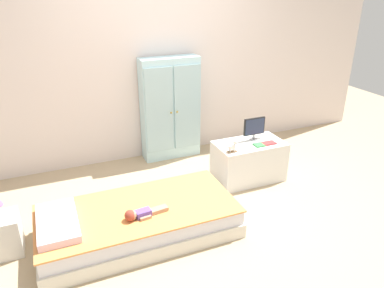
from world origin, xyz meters
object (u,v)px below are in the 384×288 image
Objects in this scene: tv_stand at (249,161)px; book_red at (269,143)px; doll at (138,214)px; wardrobe at (170,109)px; bed at (139,221)px; book_green at (259,145)px; tv_monitor at (254,127)px; rocking_horse_toy at (233,147)px; nightstand at (3,235)px.

tv_stand is 0.32m from book_red.
wardrobe is at bearing 61.63° from doll.
doll is at bearing -102.51° from bed.
bed is at bearing -165.62° from book_red.
book_green reaches higher than tv_stand.
tv_monitor is (1.54, 0.60, 0.47)m from bed.
book_red is at bearing 4.39° from rocking_horse_toy.
rocking_horse_toy reaches higher than doll.
wardrobe is at bearing 60.25° from bed.
book_red is at bearing -28.75° from tv_stand.
wardrobe reaches higher than rocking_horse_toy.
book_red is (2.75, 0.21, 0.29)m from nightstand.
doll is 3.50× the size of book_green.
nightstand is (-1.09, 0.35, -0.15)m from doll.
book_green is (1.54, 0.56, 0.14)m from doll.
book_green is at bearing 5.90° from rocking_horse_toy.
wardrobe is 1.33m from book_red.
tv_monitor is at bearing 79.27° from book_green.
book_green is 0.12m from book_red.
tv_monitor reaches higher than bed.
doll is 1.63m from tv_stand.
tv_stand is (0.61, -0.94, -0.42)m from wardrobe.
tv_stand is 3.00× the size of tv_monitor.
doll is 1.65m from book_green.
book_green is at bearing 180.00° from book_red.
tv_stand is 0.26m from book_green.
wardrobe reaches higher than book_red.
tv_monitor reaches higher than doll.
wardrobe is at bearing 129.12° from tv_monitor.
rocking_horse_toy is at bearing -175.61° from book_red.
bed is at bearing -160.30° from tv_stand.
tv_stand is at bearing 120.42° from book_green.
rocking_horse_toy is 1.17× the size of book_green.
wardrobe reaches higher than book_green.
book_red reaches higher than nightstand.
rocking_horse_toy is (-0.39, -0.21, -0.09)m from tv_monitor.
book_green is 0.72× the size of book_red.
tv_monitor is at bearing 8.28° from nightstand.
rocking_horse_toy reaches higher than bed.
tv_monitor is 0.23m from book_green.
tv_monitor is 1.68× the size of book_red.
bed is 4.48× the size of doll.
nightstand is 1.35× the size of tv_monitor.
nightstand is at bearing -171.72° from tv_monitor.
wardrobe is (0.84, 1.46, 0.51)m from bed.
nightstand is at bearing -173.09° from tv_stand.
rocking_horse_toy is at bearing 4.39° from nightstand.
book_red is (0.12, 0.00, 0.00)m from book_green.
tv_monitor reaches higher than book_green.
rocking_horse_toy is (1.15, 0.38, 0.38)m from bed.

